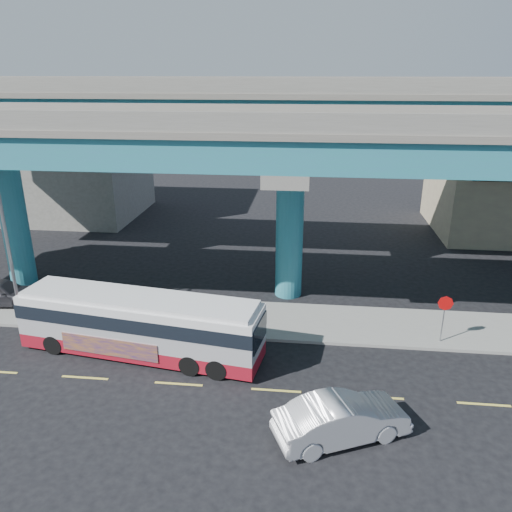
# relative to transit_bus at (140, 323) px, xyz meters

# --- Properties ---
(ground) EXTENTS (120.00, 120.00, 0.00)m
(ground) POSITION_rel_transit_bus_xyz_m (6.22, -1.85, -1.55)
(ground) COLOR black
(ground) RESTS_ON ground
(sidewalk) EXTENTS (70.00, 4.00, 0.15)m
(sidewalk) POSITION_rel_transit_bus_xyz_m (6.22, 3.65, -1.47)
(sidewalk) COLOR gray
(sidewalk) RESTS_ON ground
(lane_markings) EXTENTS (58.00, 0.12, 0.01)m
(lane_markings) POSITION_rel_transit_bus_xyz_m (6.22, -2.15, -1.54)
(lane_markings) COLOR #D8C64C
(lane_markings) RESTS_ON ground
(viaduct) EXTENTS (52.00, 12.40, 11.70)m
(viaduct) POSITION_rel_transit_bus_xyz_m (6.22, 7.25, 7.59)
(viaduct) COLOR teal
(viaduct) RESTS_ON ground
(building_concrete) EXTENTS (12.00, 10.00, 9.00)m
(building_concrete) POSITION_rel_transit_bus_xyz_m (-13.78, 22.15, 2.95)
(building_concrete) COLOR gray
(building_concrete) RESTS_ON ground
(transit_bus) EXTENTS (11.23, 3.99, 2.83)m
(transit_bus) POSITION_rel_transit_bus_xyz_m (0.00, 0.00, 0.00)
(transit_bus) COLOR maroon
(transit_bus) RESTS_ON ground
(sedan) EXTENTS (5.19, 5.95, 1.55)m
(sedan) POSITION_rel_transit_bus_xyz_m (8.66, -4.61, -0.77)
(sedan) COLOR silver
(sedan) RESTS_ON ground
(parked_car) EXTENTS (2.51, 4.46, 1.40)m
(parked_car) POSITION_rel_transit_bus_xyz_m (-9.09, 3.80, -0.70)
(parked_car) COLOR #302F35
(parked_car) RESTS_ON sidewalk
(stop_sign) EXTENTS (0.69, 0.09, 2.31)m
(stop_sign) POSITION_rel_transit_bus_xyz_m (13.58, 2.33, 0.24)
(stop_sign) COLOR gray
(stop_sign) RESTS_ON sidewalk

